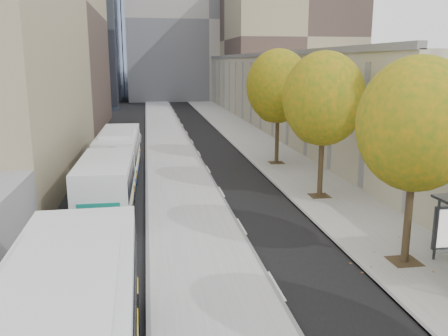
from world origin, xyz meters
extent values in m
cube|color=#A1A1A1|center=(-3.88, 35.00, 0.07)|extent=(4.25, 150.00, 0.15)
cube|color=gray|center=(4.12, 35.00, 0.04)|extent=(4.75, 150.00, 0.08)
cube|color=#A19781|center=(15.50, 64.00, 4.00)|extent=(18.00, 92.00, 8.00)
cube|color=#A09A92|center=(6.00, 96.00, 15.00)|extent=(30.00, 18.00, 30.00)
cylinder|color=#302418|center=(3.60, 13.00, 1.70)|extent=(0.28, 0.28, 3.24)
sphere|color=#355F14|center=(3.60, 13.00, 5.26)|extent=(4.20, 4.20, 4.20)
cylinder|color=#302418|center=(3.60, 22.00, 1.77)|extent=(0.28, 0.28, 3.38)
sphere|color=#355F14|center=(3.60, 22.00, 5.48)|extent=(4.40, 4.40, 4.40)
cylinder|color=#302418|center=(3.60, 31.00, 1.83)|extent=(0.28, 0.28, 3.51)
sphere|color=#355F14|center=(3.60, 31.00, 5.70)|extent=(4.60, 4.60, 4.60)
cube|color=silver|center=(-7.76, 25.78, 1.41)|extent=(2.73, 16.95, 2.82)
cube|color=black|center=(-7.76, 25.78, 1.93)|extent=(2.78, 16.28, 0.98)
cube|color=#0D6F5F|center=(-7.76, 17.35, 1.08)|extent=(1.79, 0.09, 1.09)
imported|color=silver|center=(-7.32, 41.09, 0.64)|extent=(2.13, 3.95, 1.28)
camera|label=1|loc=(-5.76, -2.30, 7.42)|focal=38.00mm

